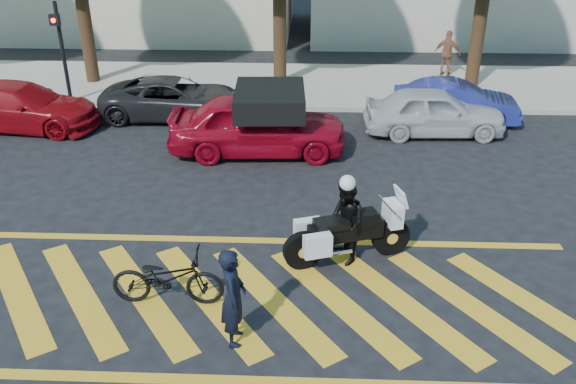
{
  "coord_description": "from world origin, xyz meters",
  "views": [
    {
      "loc": [
        1.1,
        -8.34,
        6.32
      ],
      "look_at": [
        0.68,
        1.97,
        1.05
      ],
      "focal_mm": 38.0,
      "sensor_mm": 36.0,
      "label": 1
    }
  ],
  "objects_px": {
    "officer_moto": "(346,223)",
    "parked_mid_right": "(435,112)",
    "parked_mid_left": "(175,98)",
    "police_motorcycle": "(346,233)",
    "officer_bike": "(233,297)",
    "bicycle": "(168,278)",
    "parked_left": "(21,106)",
    "red_convertible": "(258,125)",
    "parked_right": "(456,102)"
  },
  "relations": [
    {
      "from": "officer_moto",
      "to": "parked_mid_left",
      "type": "xyz_separation_m",
      "value": [
        -4.72,
        7.57,
        -0.22
      ]
    },
    {
      "from": "officer_moto",
      "to": "parked_right",
      "type": "height_order",
      "value": "officer_moto"
    },
    {
      "from": "parked_right",
      "to": "parked_mid_right",
      "type": "bearing_deg",
      "value": 147.63
    },
    {
      "from": "officer_moto",
      "to": "parked_right",
      "type": "bearing_deg",
      "value": 136.47
    },
    {
      "from": "parked_mid_right",
      "to": "bicycle",
      "type": "bearing_deg",
      "value": 142.21
    },
    {
      "from": "officer_bike",
      "to": "officer_moto",
      "type": "relative_size",
      "value": 1.01
    },
    {
      "from": "parked_right",
      "to": "parked_mid_left",
      "type": "bearing_deg",
      "value": 95.48
    },
    {
      "from": "officer_moto",
      "to": "parked_mid_left",
      "type": "bearing_deg",
      "value": -166.43
    },
    {
      "from": "officer_moto",
      "to": "parked_mid_left",
      "type": "height_order",
      "value": "officer_moto"
    },
    {
      "from": "police_motorcycle",
      "to": "parked_right",
      "type": "distance_m",
      "value": 8.35
    },
    {
      "from": "bicycle",
      "to": "parked_mid_left",
      "type": "distance_m",
      "value": 9.14
    },
    {
      "from": "officer_moto",
      "to": "parked_right",
      "type": "distance_m",
      "value": 8.35
    },
    {
      "from": "officer_moto",
      "to": "red_convertible",
      "type": "distance_m",
      "value": 5.41
    },
    {
      "from": "officer_bike",
      "to": "police_motorcycle",
      "type": "distance_m",
      "value": 2.91
    },
    {
      "from": "parked_mid_right",
      "to": "parked_right",
      "type": "bearing_deg",
      "value": -39.9
    },
    {
      "from": "parked_mid_right",
      "to": "parked_right",
      "type": "distance_m",
      "value": 1.3
    },
    {
      "from": "red_convertible",
      "to": "parked_right",
      "type": "bearing_deg",
      "value": -68.24
    },
    {
      "from": "officer_bike",
      "to": "parked_mid_left",
      "type": "height_order",
      "value": "officer_bike"
    },
    {
      "from": "officer_bike",
      "to": "red_convertible",
      "type": "bearing_deg",
      "value": -3.57
    },
    {
      "from": "parked_left",
      "to": "parked_mid_left",
      "type": "bearing_deg",
      "value": -70.47
    },
    {
      "from": "red_convertible",
      "to": "parked_mid_right",
      "type": "distance_m",
      "value": 5.0
    },
    {
      "from": "bicycle",
      "to": "police_motorcycle",
      "type": "bearing_deg",
      "value": -65.11
    },
    {
      "from": "police_motorcycle",
      "to": "parked_left",
      "type": "xyz_separation_m",
      "value": [
        -8.91,
        6.54,
        0.05
      ]
    },
    {
      "from": "parked_left",
      "to": "parked_right",
      "type": "bearing_deg",
      "value": -79.78
    },
    {
      "from": "police_motorcycle",
      "to": "parked_right",
      "type": "xyz_separation_m",
      "value": [
        3.53,
        7.57,
        0.0
      ]
    },
    {
      "from": "red_convertible",
      "to": "parked_left",
      "type": "bearing_deg",
      "value": 74.82
    },
    {
      "from": "officer_moto",
      "to": "parked_right",
      "type": "relative_size",
      "value": 0.45
    },
    {
      "from": "parked_mid_left",
      "to": "parked_right",
      "type": "distance_m",
      "value": 8.27
    },
    {
      "from": "parked_mid_right",
      "to": "parked_mid_left",
      "type": "bearing_deg",
      "value": 80.11
    },
    {
      "from": "parked_left",
      "to": "officer_bike",
      "type": "bearing_deg",
      "value": -135.61
    },
    {
      "from": "officer_moto",
      "to": "parked_mid_left",
      "type": "relative_size",
      "value": 0.38
    },
    {
      "from": "bicycle",
      "to": "parked_left",
      "type": "relative_size",
      "value": 0.42
    },
    {
      "from": "parked_right",
      "to": "officer_moto",
      "type": "bearing_deg",
      "value": 160.45
    },
    {
      "from": "red_convertible",
      "to": "parked_left",
      "type": "xyz_separation_m",
      "value": [
        -6.87,
        1.51,
        -0.13
      ]
    },
    {
      "from": "police_motorcycle",
      "to": "officer_bike",
      "type": "bearing_deg",
      "value": -146.34
    },
    {
      "from": "parked_mid_right",
      "to": "red_convertible",
      "type": "bearing_deg",
      "value": 105.66
    },
    {
      "from": "bicycle",
      "to": "parked_left",
      "type": "xyz_separation_m",
      "value": [
        -5.91,
        7.93,
        0.15
      ]
    },
    {
      "from": "bicycle",
      "to": "parked_mid_right",
      "type": "height_order",
      "value": "parked_mid_right"
    },
    {
      "from": "police_motorcycle",
      "to": "officer_moto",
      "type": "distance_m",
      "value": 0.22
    },
    {
      "from": "bicycle",
      "to": "parked_left",
      "type": "distance_m",
      "value": 9.89
    },
    {
      "from": "parked_left",
      "to": "parked_right",
      "type": "relative_size",
      "value": 1.23
    },
    {
      "from": "bicycle",
      "to": "officer_moto",
      "type": "relative_size",
      "value": 1.15
    },
    {
      "from": "parked_mid_right",
      "to": "officer_bike",
      "type": "bearing_deg",
      "value": 150.99
    },
    {
      "from": "parked_left",
      "to": "parked_mid_right",
      "type": "bearing_deg",
      "value": -84.49
    },
    {
      "from": "bicycle",
      "to": "parked_right",
      "type": "distance_m",
      "value": 11.08
    },
    {
      "from": "police_motorcycle",
      "to": "bicycle",
      "type": "bearing_deg",
      "value": -173.6
    },
    {
      "from": "officer_bike",
      "to": "red_convertible",
      "type": "distance_m",
      "value": 7.32
    },
    {
      "from": "red_convertible",
      "to": "bicycle",
      "type": "bearing_deg",
      "value": 168.76
    },
    {
      "from": "officer_moto",
      "to": "parked_mid_right",
      "type": "xyz_separation_m",
      "value": [
        2.74,
        6.53,
        -0.15
      ]
    },
    {
      "from": "officer_bike",
      "to": "parked_right",
      "type": "bearing_deg",
      "value": -33.88
    }
  ]
}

